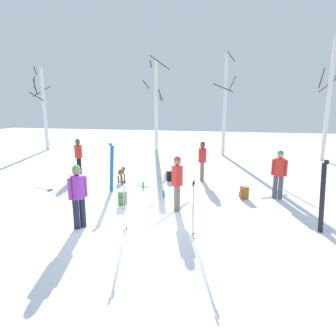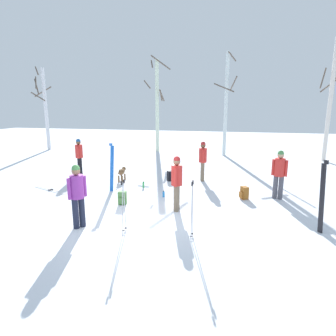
# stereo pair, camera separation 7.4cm
# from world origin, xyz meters

# --- Properties ---
(ground_plane) EXTENTS (60.00, 60.00, 0.00)m
(ground_plane) POSITION_xyz_m (0.00, 0.00, 0.00)
(ground_plane) COLOR white
(person_0) EXTENTS (0.34, 0.52, 1.72)m
(person_0) POSITION_xyz_m (1.40, 4.86, 0.98)
(person_0) COLOR #72604C
(person_0) RESTS_ON ground_plane
(person_1) EXTENTS (0.34, 0.45, 1.72)m
(person_1) POSITION_xyz_m (-1.26, -0.77, 0.98)
(person_1) COLOR #1E2338
(person_1) RESTS_ON ground_plane
(person_2) EXTENTS (0.34, 0.50, 1.72)m
(person_2) POSITION_xyz_m (-4.36, 4.63, 0.98)
(person_2) COLOR black
(person_2) RESTS_ON ground_plane
(person_3) EXTENTS (0.34, 0.52, 1.72)m
(person_3) POSITION_xyz_m (1.02, 1.06, 0.98)
(person_3) COLOR #72604C
(person_3) RESTS_ON ground_plane
(person_4) EXTENTS (0.51, 0.34, 1.72)m
(person_4) POSITION_xyz_m (4.25, 2.97, 0.98)
(person_4) COLOR #4C4C56
(person_4) RESTS_ON ground_plane
(dog) EXTENTS (0.27, 0.90, 0.57)m
(dog) POSITION_xyz_m (-2.00, 4.03, 0.39)
(dog) COLOR brown
(dog) RESTS_ON ground_plane
(ski_pair_planted_0) EXTENTS (0.23, 0.09, 1.85)m
(ski_pair_planted_0) POSITION_xyz_m (-1.76, 2.50, 0.92)
(ski_pair_planted_0) COLOR blue
(ski_pair_planted_0) RESTS_ON ground_plane
(ski_pair_planted_1) EXTENTS (0.17, 0.19, 1.89)m
(ski_pair_planted_1) POSITION_xyz_m (4.90, 0.36, 0.94)
(ski_pair_planted_1) COLOR black
(ski_pair_planted_1) RESTS_ON ground_plane
(ski_pair_lying_0) EXTENTS (1.80, 0.83, 0.05)m
(ski_pair_lying_0) POSITION_xyz_m (-4.18, 2.06, 0.01)
(ski_pair_lying_0) COLOR white
(ski_pair_lying_0) RESTS_ON ground_plane
(ski_poles_0) EXTENTS (0.07, 0.24, 1.38)m
(ski_poles_0) POSITION_xyz_m (0.02, -0.77, 0.74)
(ski_poles_0) COLOR #B2B2BC
(ski_poles_0) RESTS_ON ground_plane
(ski_poles_1) EXTENTS (0.07, 0.25, 1.45)m
(ski_poles_1) POSITION_xyz_m (1.76, -0.71, 0.77)
(ski_poles_1) COLOR #B2B2BC
(ski_poles_1) RESTS_ON ground_plane
(backpack_0) EXTENTS (0.34, 0.33, 0.44)m
(backpack_0) POSITION_xyz_m (3.11, 2.70, 0.21)
(backpack_0) COLOR #99591E
(backpack_0) RESTS_ON ground_plane
(backpack_1) EXTENTS (0.34, 0.34, 0.44)m
(backpack_1) POSITION_xyz_m (0.05, 4.52, 0.21)
(backpack_1) COLOR black
(backpack_1) RESTS_ON ground_plane
(backpack_2) EXTENTS (0.29, 0.32, 0.44)m
(backpack_2) POSITION_xyz_m (-0.84, 1.20, 0.21)
(backpack_2) COLOR #4C7F3F
(backpack_2) RESTS_ON ground_plane
(water_bottle_0) EXTENTS (0.08, 0.08, 0.23)m
(water_bottle_0) POSITION_xyz_m (0.31, 2.24, 0.11)
(water_bottle_0) COLOR #1E72BF
(water_bottle_0) RESTS_ON ground_plane
(water_bottle_1) EXTENTS (0.07, 0.07, 0.26)m
(water_bottle_1) POSITION_xyz_m (-0.76, 3.22, 0.13)
(water_bottle_1) COLOR green
(water_bottle_1) RESTS_ON ground_plane
(birch_tree_0) EXTENTS (1.42, 1.65, 5.97)m
(birch_tree_0) POSITION_xyz_m (-10.86, 11.31, 3.13)
(birch_tree_0) COLOR silver
(birch_tree_0) RESTS_ON ground_plane
(birch_tree_1) EXTENTS (2.03, 1.35, 6.45)m
(birch_tree_1) POSITION_xyz_m (-2.68, 12.43, 3.35)
(birch_tree_1) COLOR silver
(birch_tree_1) RESTS_ON ground_plane
(birch_tree_2) EXTENTS (1.44, 1.45, 6.53)m
(birch_tree_2) POSITION_xyz_m (2.08, 11.79, 3.36)
(birch_tree_2) COLOR silver
(birch_tree_2) RESTS_ON ground_plane
(birch_tree_3) EXTENTS (1.55, 1.54, 6.90)m
(birch_tree_3) POSITION_xyz_m (7.94, 11.03, 3.64)
(birch_tree_3) COLOR silver
(birch_tree_3) RESTS_ON ground_plane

